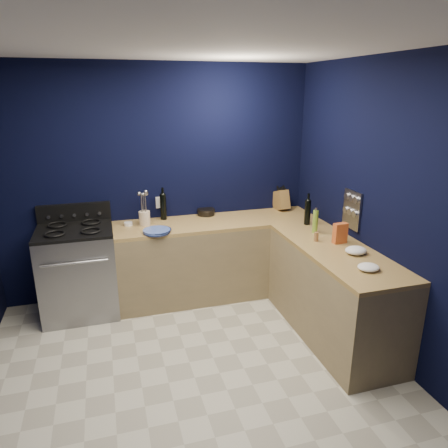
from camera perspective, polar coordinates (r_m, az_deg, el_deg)
name	(u,v)px	position (r m, az deg, el deg)	size (l,w,h in m)	color
floor	(195,379)	(3.73, -4.04, -20.44)	(3.50, 3.50, 0.02)	#BAB6A3
ceiling	(186,41)	(2.94, -5.26, 23.80)	(3.50, 3.50, 0.02)	silver
wall_back	(159,183)	(4.77, -8.98, 5.56)	(3.50, 0.02, 2.60)	black
wall_right	(392,213)	(3.84, 22.07, 1.41)	(0.02, 3.50, 2.60)	black
wall_front	(293,386)	(1.61, 9.51, -21.09)	(3.50, 0.02, 2.60)	black
cab_back	(218,259)	(4.84, -0.88, -4.85)	(2.30, 0.63, 0.86)	olive
top_back	(217,222)	(4.69, -0.91, 0.23)	(2.30, 0.63, 0.04)	brown
cab_right	(333,294)	(4.19, 14.72, -9.30)	(0.63, 1.67, 0.86)	olive
top_right	(337,251)	(4.01, 15.22, -3.56)	(0.63, 1.67, 0.04)	brown
gas_range	(79,273)	(4.68, -19.30, -6.35)	(0.76, 0.66, 0.92)	gray
oven_door	(78,287)	(4.40, -19.44, -8.10)	(0.59, 0.02, 0.42)	black
cooktop	(74,230)	(4.52, -19.91, -0.83)	(0.76, 0.66, 0.03)	black
backguard	(74,213)	(4.77, -19.88, 1.47)	(0.76, 0.06, 0.20)	black
spice_panel	(352,210)	(4.28, 17.17, 1.88)	(0.02, 0.28, 0.38)	gray
wall_outlet	(160,202)	(4.80, -8.82, 2.94)	(0.09, 0.02, 0.13)	white
plate_stack	(157,231)	(4.34, -9.23, -0.97)	(0.28, 0.28, 0.04)	#364FAA
ramekin	(128,224)	(4.63, -13.01, 0.02)	(0.09, 0.09, 0.04)	white
utensil_crock	(145,218)	(4.60, -10.86, 0.80)	(0.12, 0.12, 0.15)	beige
wine_bottle_back	(163,207)	(4.74, -8.34, 2.33)	(0.07, 0.07, 0.29)	black
lemon_basket	(206,212)	(4.89, -2.47, 1.68)	(0.20, 0.20, 0.08)	black
knife_block	(281,200)	(5.15, 7.83, 3.26)	(0.13, 0.21, 0.23)	brown
wine_bottle_right	(308,213)	(4.60, 11.40, 1.56)	(0.07, 0.07, 0.27)	black
oil_bottle	(315,222)	(4.35, 12.43, 0.32)	(0.05, 0.05, 0.24)	olive
spice_jar_near	(316,237)	(4.14, 12.54, -1.71)	(0.04, 0.04, 0.09)	olive
spice_jar_far	(336,235)	(4.23, 15.08, -1.45)	(0.05, 0.05, 0.09)	olive
crouton_bag	(340,233)	(4.12, 15.66, -1.23)	(0.13, 0.06, 0.20)	#B0221F
towel_front	(356,250)	(3.91, 17.67, -3.48)	(0.20, 0.17, 0.07)	white
towel_end	(369,267)	(3.60, 19.24, -5.63)	(0.18, 0.16, 0.05)	white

